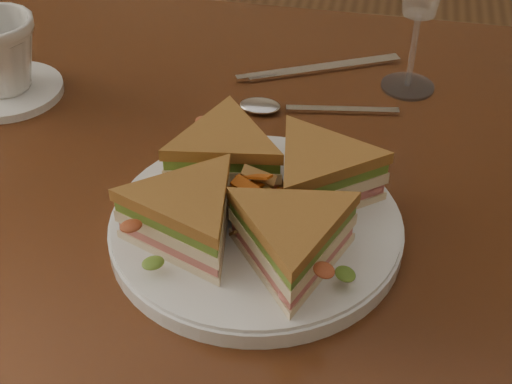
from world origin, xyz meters
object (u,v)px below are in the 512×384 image
sandwich_wedges (256,196)px  saucer (8,91)px  table (224,238)px  spoon (280,107)px  plate (256,227)px  knife (314,70)px

sandwich_wedges → saucer: 0.39m
table → spoon: (0.04, 0.12, 0.10)m
table → plate: plate is taller
knife → saucer: saucer is taller
knife → sandwich_wedges: bearing=-118.6°
plate → saucer: 0.39m
plate → spoon: 0.21m
sandwich_wedges → spoon: 0.22m
knife → saucer: 0.37m
table → spoon: size_ratio=6.56×
table → sandwich_wedges: 0.18m
table → saucer: 0.32m
plate → sandwich_wedges: sandwich_wedges is taller
table → sandwich_wedges: sandwich_wedges is taller
plate → knife: bearing=88.2°
sandwich_wedges → spoon: size_ratio=1.54×
sandwich_wedges → saucer: size_ratio=2.17×
plate → spoon: bearing=94.2°
saucer → sandwich_wedges: bearing=-28.1°
spoon → saucer: size_ratio=1.40×
sandwich_wedges → knife: (0.01, 0.31, -0.04)m
table → plate: 0.15m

